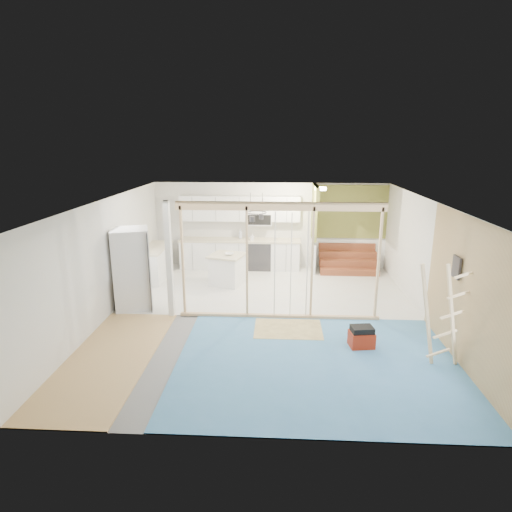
# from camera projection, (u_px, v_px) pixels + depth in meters

# --- Properties ---
(room) EXTENTS (7.01, 8.01, 2.61)m
(room) POSITION_uv_depth(u_px,v_px,m) (265.00, 262.00, 9.18)
(room) COLOR slate
(room) RESTS_ON ground
(floor_overlays) EXTENTS (7.00, 8.00, 0.03)m
(floor_overlays) POSITION_uv_depth(u_px,v_px,m) (269.00, 316.00, 9.58)
(floor_overlays) COLOR silver
(floor_overlays) RESTS_ON room
(stud_frame) EXTENTS (4.66, 0.14, 2.60)m
(stud_frame) POSITION_uv_depth(u_px,v_px,m) (253.00, 248.00, 9.12)
(stud_frame) COLOR tan
(stud_frame) RESTS_ON room
(base_cabinets) EXTENTS (4.45, 2.24, 0.93)m
(base_cabinets) POSITION_uv_depth(u_px,v_px,m) (215.00, 257.00, 12.72)
(base_cabinets) COLOR white
(base_cabinets) RESTS_ON room
(upper_cabinets) EXTENTS (3.60, 0.41, 0.85)m
(upper_cabinets) POSITION_uv_depth(u_px,v_px,m) (242.00, 209.00, 12.77)
(upper_cabinets) COLOR white
(upper_cabinets) RESTS_ON room
(green_partition) EXTENTS (2.25, 1.51, 2.60)m
(green_partition) POSITION_uv_depth(u_px,v_px,m) (338.00, 240.00, 12.69)
(green_partition) COLOR olive
(green_partition) RESTS_ON room
(pot_rack) EXTENTS (0.52, 0.52, 0.72)m
(pot_rack) POSITION_uv_depth(u_px,v_px,m) (256.00, 215.00, 10.84)
(pot_rack) COLOR black
(pot_rack) RESTS_ON room
(sheathing_panel) EXTENTS (0.02, 4.00, 2.60)m
(sheathing_panel) POSITION_uv_depth(u_px,v_px,m) (471.00, 298.00, 7.07)
(sheathing_panel) COLOR tan
(sheathing_panel) RESTS_ON room
(electrical_panel) EXTENTS (0.04, 0.30, 0.40)m
(electrical_panel) POSITION_uv_depth(u_px,v_px,m) (456.00, 267.00, 7.56)
(electrical_panel) COLOR #333338
(electrical_panel) RESTS_ON room
(ceiling_light) EXTENTS (0.32, 0.32, 0.08)m
(ceiling_light) POSITION_uv_depth(u_px,v_px,m) (321.00, 189.00, 11.67)
(ceiling_light) COLOR #FFEABF
(ceiling_light) RESTS_ON room
(fridge) EXTENTS (1.04, 1.01, 1.89)m
(fridge) POSITION_uv_depth(u_px,v_px,m) (132.00, 269.00, 9.87)
(fridge) COLOR silver
(fridge) RESTS_ON room
(island) EXTENTS (1.08, 1.08, 0.85)m
(island) POSITION_uv_depth(u_px,v_px,m) (227.00, 270.00, 11.61)
(island) COLOR white
(island) RESTS_ON room
(bowl) EXTENTS (0.24, 0.24, 0.06)m
(bowl) POSITION_uv_depth(u_px,v_px,m) (229.00, 254.00, 11.42)
(bowl) COLOR silver
(bowl) RESTS_ON island
(soap_bottle_a) EXTENTS (0.13, 0.13, 0.31)m
(soap_bottle_a) POSITION_uv_depth(u_px,v_px,m) (240.00, 234.00, 12.96)
(soap_bottle_a) COLOR silver
(soap_bottle_a) RESTS_ON base_cabinets
(soap_bottle_b) EXTENTS (0.11, 0.11, 0.20)m
(soap_bottle_b) POSITION_uv_depth(u_px,v_px,m) (252.00, 237.00, 12.73)
(soap_bottle_b) COLOR silver
(soap_bottle_b) RESTS_ON base_cabinets
(toolbox) EXTENTS (0.49, 0.40, 0.43)m
(toolbox) POSITION_uv_depth(u_px,v_px,m) (362.00, 337.00, 8.11)
(toolbox) COLOR maroon
(toolbox) RESTS_ON room
(ladder) EXTENTS (1.00, 0.17, 1.87)m
(ladder) POSITION_uv_depth(u_px,v_px,m) (443.00, 316.00, 7.23)
(ladder) COLOR beige
(ladder) RESTS_ON room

